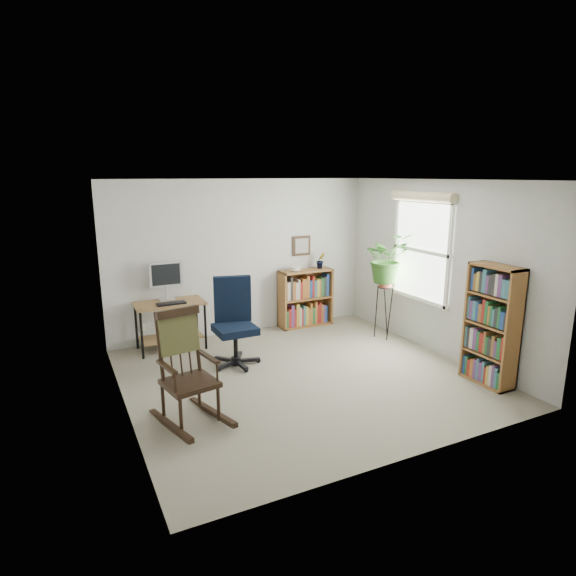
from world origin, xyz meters
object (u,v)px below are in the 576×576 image
rocking_chair (189,368)px  tall_bookshelf (492,325)px  desk (171,326)px  office_chair (235,322)px  low_bookshelf (306,298)px

rocking_chair → tall_bookshelf: bearing=-21.2°
desk → tall_bookshelf: tall_bookshelf is taller
office_chair → low_bookshelf: 1.97m
rocking_chair → tall_bookshelf: (3.47, -0.63, 0.14)m
office_chair → tall_bookshelf: size_ratio=0.81×
rocking_chair → tall_bookshelf: tall_bookshelf is taller
desk → rocking_chair: 2.25m
desk → tall_bookshelf: bearing=-42.1°
rocking_chair → low_bookshelf: 3.47m
low_bookshelf → office_chair: bearing=-146.1°
rocking_chair → low_bookshelf: rocking_chair is taller
desk → office_chair: (0.62, -0.98, 0.24)m
office_chair → rocking_chair: bearing=-113.8°
office_chair → low_bookshelf: size_ratio=1.24×
desk → office_chair: bearing=-57.5°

